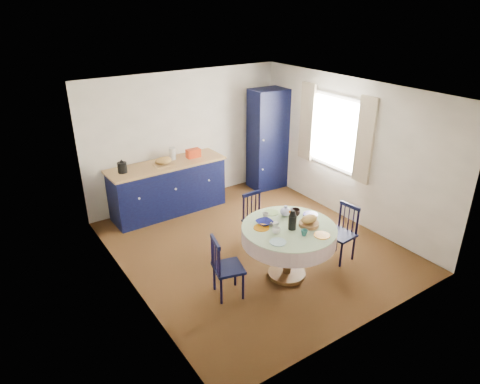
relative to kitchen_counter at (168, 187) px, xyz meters
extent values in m
plane|color=black|center=(0.59, -1.90, -0.49)|extent=(4.50, 4.50, 0.00)
plane|color=white|center=(0.59, -1.90, 2.01)|extent=(4.50, 4.50, 0.00)
cube|color=white|center=(0.59, 0.35, 0.76)|extent=(4.00, 0.02, 2.50)
cube|color=white|center=(-1.41, -1.90, 0.76)|extent=(0.02, 4.50, 2.50)
cube|color=white|center=(2.59, -1.90, 0.76)|extent=(0.02, 4.50, 2.50)
plane|color=white|center=(2.58, -1.60, 1.01)|extent=(0.00, 1.20, 1.20)
cube|color=beige|center=(2.51, -2.30, 1.06)|extent=(0.05, 0.34, 1.45)
cube|color=beige|center=(2.51, -0.90, 1.06)|extent=(0.05, 0.34, 1.45)
cube|color=black|center=(0.00, 0.00, -0.03)|extent=(2.10, 0.67, 0.92)
cube|color=#AB7A4E|center=(0.00, 0.00, 0.45)|extent=(2.16, 0.71, 0.04)
cube|color=#A62B0E|center=(0.56, 0.03, 0.55)|extent=(0.26, 0.15, 0.16)
cube|color=#AB7A4E|center=(-0.07, -0.06, 0.48)|extent=(0.34, 0.25, 0.02)
ellipsoid|color=#AA8142|center=(-0.07, -0.06, 0.55)|extent=(0.31, 0.20, 0.13)
cylinder|color=silver|center=(0.19, 0.13, 0.58)|extent=(0.12, 0.12, 0.22)
cube|color=black|center=(2.25, -0.05, 0.54)|extent=(0.75, 0.56, 2.06)
cylinder|color=white|center=(1.97, -0.31, 0.64)|extent=(0.04, 0.02, 0.04)
cylinder|color=white|center=(1.97, -0.31, 0.02)|extent=(0.04, 0.02, 0.04)
cylinder|color=#503816|center=(0.53, -2.81, -0.47)|extent=(0.54, 0.54, 0.05)
cylinder|color=#503816|center=(0.53, -2.81, -0.10)|extent=(0.12, 0.12, 0.72)
cylinder|color=#503816|center=(0.53, -2.81, 0.28)|extent=(1.26, 1.26, 0.03)
cylinder|color=silver|center=(0.53, -2.81, 0.18)|extent=(1.32, 1.32, 0.22)
cylinder|color=silver|center=(0.53, -2.81, 0.30)|extent=(1.32, 1.32, 0.01)
cylinder|color=#93BBC4|center=(0.15, -3.05, 0.31)|extent=(0.22, 0.22, 0.01)
cylinder|color=orange|center=(0.74, -3.23, 0.31)|extent=(0.22, 0.22, 0.01)
cylinder|color=navy|center=(1.03, -2.70, 0.31)|extent=(0.22, 0.22, 0.01)
cylinder|color=#8DB26B|center=(0.58, -2.34, 0.31)|extent=(0.22, 0.22, 0.01)
cylinder|color=orange|center=(0.20, -2.62, 0.31)|extent=(0.22, 0.22, 0.01)
cylinder|color=#A97B43|center=(0.78, -2.94, 0.33)|extent=(0.28, 0.28, 0.05)
ellipsoid|color=#AA8142|center=(0.78, -2.94, 0.41)|extent=(0.26, 0.16, 0.11)
cube|color=silver|center=(0.40, -2.66, 0.32)|extent=(0.10, 0.07, 0.04)
cylinder|color=black|center=(-0.30, -2.91, -0.29)|extent=(0.03, 0.03, 0.40)
cylinder|color=black|center=(-0.22, -2.60, -0.29)|extent=(0.03, 0.03, 0.40)
cylinder|color=black|center=(-0.59, -2.83, -0.29)|extent=(0.03, 0.03, 0.40)
cylinder|color=black|center=(-0.51, -2.52, -0.29)|extent=(0.03, 0.03, 0.40)
cube|color=black|center=(-0.40, -2.71, -0.07)|extent=(0.46, 0.48, 0.04)
cylinder|color=black|center=(-0.61, -2.83, 0.16)|extent=(0.03, 0.03, 0.45)
cylinder|color=black|center=(-0.53, -2.52, 0.16)|extent=(0.03, 0.03, 0.45)
cube|color=black|center=(-0.57, -2.67, 0.36)|extent=(0.12, 0.36, 0.06)
cylinder|color=black|center=(-0.59, -2.75, 0.14)|extent=(0.02, 0.02, 0.38)
cylinder|color=black|center=(-0.57, -2.67, 0.14)|extent=(0.02, 0.02, 0.38)
cylinder|color=black|center=(-0.55, -2.59, 0.14)|extent=(0.02, 0.02, 0.38)
cylinder|color=black|center=(0.53, -2.04, -0.29)|extent=(0.03, 0.03, 0.40)
cylinder|color=black|center=(0.84, -2.03, -0.29)|extent=(0.03, 0.03, 0.40)
cylinder|color=black|center=(0.52, -1.74, -0.29)|extent=(0.03, 0.03, 0.40)
cylinder|color=black|center=(0.83, -1.73, -0.29)|extent=(0.03, 0.03, 0.40)
cube|color=black|center=(0.68, -1.88, -0.07)|extent=(0.40, 0.39, 0.04)
cylinder|color=black|center=(0.52, -1.72, 0.15)|extent=(0.03, 0.03, 0.45)
cylinder|color=black|center=(0.83, -1.71, 0.15)|extent=(0.03, 0.03, 0.45)
cube|color=black|center=(0.67, -1.72, 0.35)|extent=(0.35, 0.05, 0.06)
cylinder|color=black|center=(0.59, -1.72, 0.13)|extent=(0.02, 0.02, 0.37)
cylinder|color=black|center=(0.67, -1.72, 0.13)|extent=(0.02, 0.02, 0.37)
cylinder|color=black|center=(0.76, -1.71, 0.13)|extent=(0.02, 0.02, 0.37)
cylinder|color=black|center=(1.30, -2.77, -0.29)|extent=(0.03, 0.03, 0.40)
cylinder|color=black|center=(1.34, -3.09, -0.29)|extent=(0.03, 0.03, 0.40)
cylinder|color=black|center=(1.60, -2.74, -0.29)|extent=(0.03, 0.03, 0.40)
cylinder|color=black|center=(1.63, -3.05, -0.29)|extent=(0.03, 0.03, 0.40)
cube|color=black|center=(1.47, -2.91, -0.07)|extent=(0.41, 0.43, 0.04)
cylinder|color=black|center=(1.62, -2.74, 0.15)|extent=(0.03, 0.03, 0.45)
cylinder|color=black|center=(1.65, -3.05, 0.15)|extent=(0.03, 0.03, 0.45)
cube|color=black|center=(1.64, -2.89, 0.36)|extent=(0.07, 0.36, 0.06)
cylinder|color=black|center=(1.63, -2.81, 0.13)|extent=(0.02, 0.02, 0.37)
cylinder|color=black|center=(1.64, -2.89, 0.13)|extent=(0.02, 0.02, 0.37)
cylinder|color=black|center=(1.64, -2.98, 0.13)|extent=(0.02, 0.02, 0.37)
imported|color=silver|center=(0.27, -2.85, 0.35)|extent=(0.11, 0.11, 0.09)
imported|color=#2E7A77|center=(0.55, -3.10, 0.35)|extent=(0.09, 0.09, 0.09)
imported|color=black|center=(0.83, -2.60, 0.36)|extent=(0.13, 0.13, 0.10)
imported|color=silver|center=(0.41, -2.43, 0.35)|extent=(0.09, 0.09, 0.09)
imported|color=navy|center=(0.29, -2.56, 0.33)|extent=(0.22, 0.22, 0.05)
camera|label=1|loc=(-2.90, -6.72, 3.19)|focal=32.00mm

